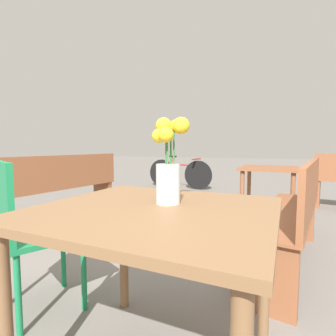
% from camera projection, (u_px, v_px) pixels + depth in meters
% --- Properties ---
extents(table_front, '(0.96, 0.90, 0.72)m').
position_uv_depth(table_front, '(155.00, 232.00, 1.04)').
color(table_front, brown).
rests_on(table_front, ground_plane).
extents(flower_vase, '(0.15, 0.15, 0.36)m').
position_uv_depth(flower_vase, '(169.00, 167.00, 1.09)').
color(flower_vase, silver).
rests_on(flower_vase, table_front).
extents(cafe_chair, '(0.54, 0.54, 0.88)m').
position_uv_depth(cafe_chair, '(27.00, 227.00, 1.47)').
color(cafe_chair, '#197A47').
rests_on(cafe_chair, ground_plane).
extents(bench_near, '(0.66, 1.60, 0.85)m').
position_uv_depth(bench_near, '(297.00, 211.00, 2.04)').
color(bench_near, brown).
rests_on(bench_near, ground_plane).
extents(bench_middle, '(0.68, 1.76, 0.85)m').
position_uv_depth(bench_middle, '(59.00, 186.00, 3.24)').
color(bench_middle, brown).
rests_on(bench_middle, ground_plane).
extents(table_back, '(0.72, 0.73, 0.70)m').
position_uv_depth(table_back, '(269.00, 178.00, 3.23)').
color(table_back, brown).
rests_on(table_back, ground_plane).
extents(bicycle, '(1.55, 0.44, 0.74)m').
position_uv_depth(bicycle, '(179.00, 173.00, 6.00)').
color(bicycle, black).
rests_on(bicycle, ground_plane).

